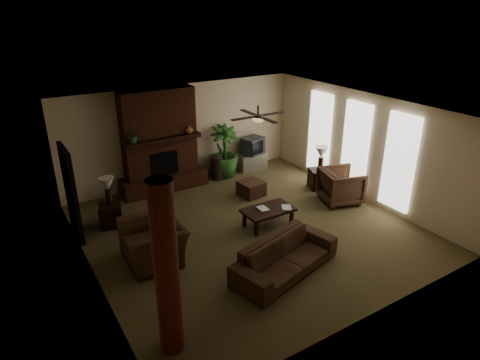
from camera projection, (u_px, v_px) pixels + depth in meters
room_shell at (250, 174)px, 9.17m from camera, size 7.00×7.00×7.00m
fireplace at (161, 149)px, 11.40m from camera, size 2.40×0.70×2.80m
windows at (355, 147)px, 11.01m from camera, size 0.08×3.65×2.35m
log_column at (166, 271)px, 5.87m from camera, size 0.36×0.36×2.80m
doorway at (71, 193)px, 9.05m from camera, size 0.10×1.00×2.10m
ceiling_fan at (258, 118)px, 9.15m from camera, size 1.35×1.35×0.37m
sofa at (286, 252)px, 8.04m from camera, size 2.40×1.22×0.90m
armchair_left at (153, 236)px, 8.37m from camera, size 0.86×1.30×1.12m
armchair_right at (341, 184)px, 10.87m from camera, size 1.14×1.18×0.99m
coffee_table at (268, 211)px, 9.76m from camera, size 1.20×0.70×0.43m
ottoman at (251, 188)px, 11.34m from camera, size 0.67×0.67×0.40m
tv_stand at (252, 161)px, 13.12m from camera, size 0.90×0.59×0.50m
tv at (253, 146)px, 12.92m from camera, size 0.77×0.69×0.52m
floor_vase at (217, 165)px, 12.28m from camera, size 0.34×0.34×0.77m
floor_plant at (224, 162)px, 12.51m from camera, size 0.91×1.58×0.87m
side_table_left at (111, 215)px, 9.78m from camera, size 0.62×0.62×0.55m
lamp_left at (107, 186)px, 9.54m from camera, size 0.42×0.42×0.65m
side_table_right at (319, 179)px, 11.77m from camera, size 0.65×0.65×0.55m
lamp_right at (321, 154)px, 11.52m from camera, size 0.46×0.46×0.65m
mantel_plant at (133, 137)px, 10.58m from camera, size 0.50×0.52×0.33m
mantel_vase at (189, 129)px, 11.36m from camera, size 0.23×0.24×0.22m
book_a at (259, 205)px, 9.61m from camera, size 0.22×0.04×0.29m
book_b at (282, 202)px, 9.72m from camera, size 0.19×0.13×0.29m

